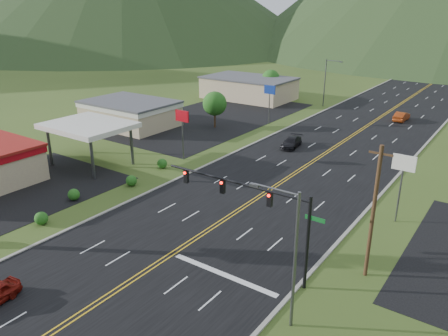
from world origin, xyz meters
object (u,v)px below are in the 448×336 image
Objects in this scene: streetlight_east at (291,251)px; gas_canopy at (89,127)px; car_red_far at (402,117)px; traffic_signal at (257,205)px; streetlight_west at (327,80)px; car_dark_mid at (291,143)px.

gas_canopy is (-33.18, 12.00, -0.31)m from streetlight_east.
streetlight_east is 1.91× the size of car_red_far.
traffic_signal reaches higher than gas_canopy.
streetlight_west is 28.66m from car_dark_mid.
gas_canopy is at bearing 164.30° from traffic_signal.
car_dark_mid is (6.72, -27.49, -4.49)m from streetlight_west.
streetlight_west is at bearing 95.20° from car_dark_mid.
car_red_far is at bearing 60.13° from gas_canopy.
traffic_signal is 2.77× the size of car_red_far.
car_dark_mid is at bearing -76.27° from streetlight_west.
car_red_far is at bearing 61.84° from car_dark_mid.
streetlight_east is 64.21m from streetlight_west.
gas_canopy is at bearing -138.25° from car_dark_mid.
traffic_signal is 1.46× the size of streetlight_west.
car_red_far is (8.61, 24.14, 0.09)m from car_dark_mid.
car_dark_mid is at bearing 116.41° from streetlight_east.
car_red_far is (15.33, -3.35, -4.40)m from streetlight_west.
streetlight_west is 1.90× the size of car_dark_mid.
streetlight_east reaches higher than gas_canopy.
car_red_far is at bearing 93.08° from traffic_signal.
car_dark_mid is at bearing 111.87° from traffic_signal.
streetlight_west is at bearing 77.87° from gas_canopy.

